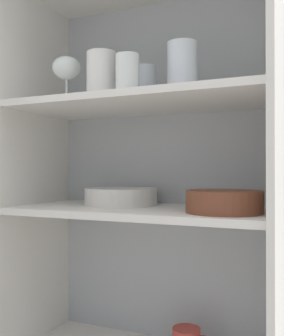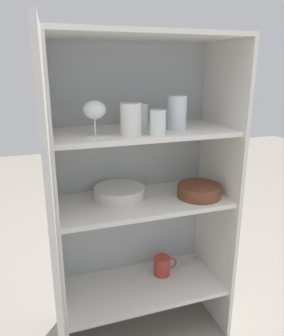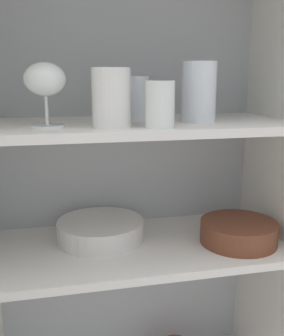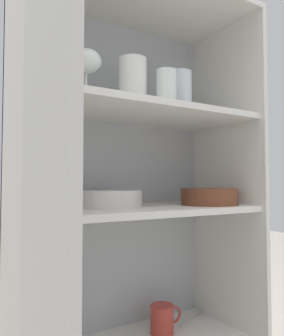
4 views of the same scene
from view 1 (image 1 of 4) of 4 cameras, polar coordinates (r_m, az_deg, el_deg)
name	(u,v)px [view 1 (image 1 of 4)]	position (r m, az deg, el deg)	size (l,w,h in m)	color
cupboard_back_panel	(163,207)	(1.34, 3.09, -5.61)	(0.79, 0.02, 1.39)	#B2B7BC
cupboard_side_left	(36,207)	(1.37, -15.14, -5.48)	(0.02, 0.39, 1.39)	white
cupboard_side_right	(278,218)	(1.07, 19.18, -6.91)	(0.02, 0.39, 1.39)	white
shelf_board_middle	(141,211)	(1.17, -0.17, -6.24)	(0.76, 0.36, 0.02)	white
shelf_board_upper	(141,104)	(1.18, -0.17, 9.33)	(0.76, 0.36, 0.02)	white
tumbler_glass_0	(146,84)	(1.22, 0.61, 12.08)	(0.07, 0.07, 0.11)	white
tumbler_glass_1	(101,75)	(1.15, -5.92, 13.34)	(0.08, 0.08, 0.12)	white
tumbler_glass_2	(182,69)	(1.12, 5.85, 14.16)	(0.08, 0.08, 0.14)	white
tumbler_glass_3	(127,73)	(1.07, -2.14, 13.59)	(0.06, 0.06, 0.10)	white
wine_glass_0	(67,70)	(1.24, -10.87, 13.81)	(0.09, 0.09, 0.14)	white
plate_stack_white	(121,197)	(1.25, -3.09, -4.15)	(0.23, 0.23, 0.05)	silver
mixing_bowl_large	(224,201)	(1.04, 11.84, -4.65)	(0.20, 0.20, 0.06)	brown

